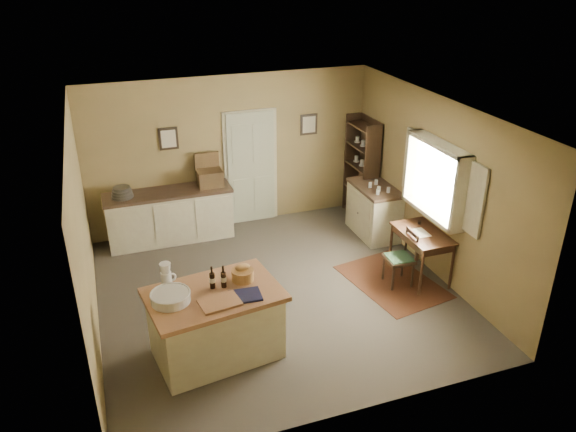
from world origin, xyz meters
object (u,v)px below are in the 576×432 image
shelving_unit (364,169)px  work_island (215,322)px  right_cabinet (374,210)px  desk_chair (399,259)px  sideboard (170,214)px  writing_desk (422,238)px

shelving_unit → work_island: bearing=-138.7°
right_cabinet → desk_chair: bearing=-104.2°
desk_chair → shelving_unit: shelving_unit is taller
work_island → sideboard: 3.26m
desk_chair → work_island: bearing=-163.6°
work_island → right_cabinet: 4.05m
right_cabinet → writing_desk: bearing=-90.0°
desk_chair → sideboard: bearing=142.1°
work_island → desk_chair: size_ratio=2.01×
sideboard → right_cabinet: 3.51m
sideboard → shelving_unit: (3.52, -0.20, 0.45)m
work_island → shelving_unit: (3.48, 3.06, 0.45)m
writing_desk → shelving_unit: size_ratio=0.52×
sideboard → writing_desk: size_ratio=2.18×
work_island → writing_desk: 3.42m
writing_desk → shelving_unit: shelving_unit is taller
work_island → writing_desk: bearing=4.8°
shelving_unit → right_cabinet: bearing=-101.0°
desk_chair → right_cabinet: 1.64m
writing_desk → desk_chair: (-0.40, -0.06, -0.25)m
writing_desk → work_island: bearing=-167.1°
writing_desk → right_cabinet: size_ratio=0.90×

